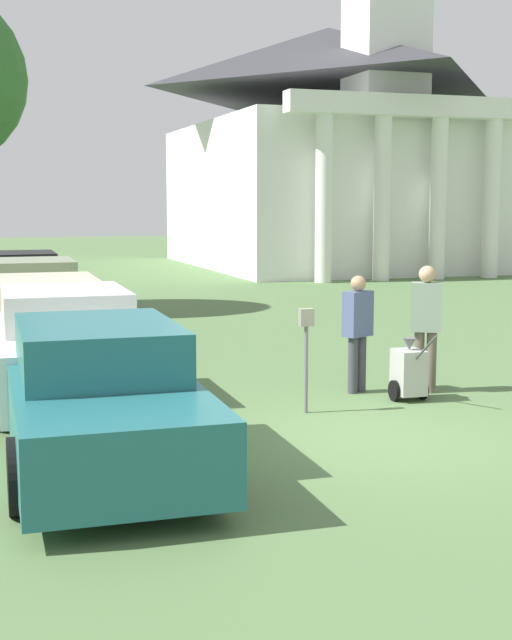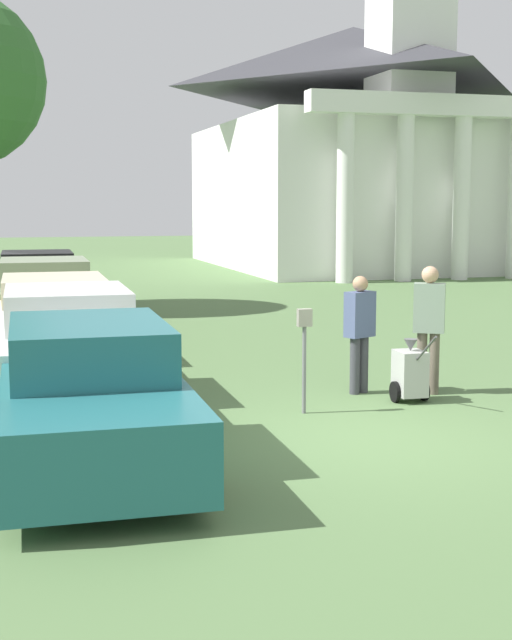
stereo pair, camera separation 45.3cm
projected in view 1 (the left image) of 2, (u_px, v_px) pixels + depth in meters
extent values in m
plane|color=#517042|center=(361.00, 438.00, 10.05)|extent=(120.00, 120.00, 0.00)
cube|color=#23666B|center=(97.00, 404.00, 9.30)|extent=(1.87, 5.22, 0.73)
cube|color=#23666B|center=(98.00, 348.00, 9.02)|extent=(1.59, 2.21, 0.52)
cylinder|color=black|center=(8.00, 397.00, 10.60)|extent=(0.19, 0.68, 0.67)
cylinder|color=black|center=(151.00, 389.00, 11.10)|extent=(0.19, 0.68, 0.67)
cylinder|color=black|center=(18.00, 476.00, 7.56)|extent=(0.19, 0.68, 0.67)
cylinder|color=black|center=(214.00, 459.00, 8.05)|extent=(0.19, 0.68, 0.67)
cube|color=silver|center=(65.00, 354.00, 12.11)|extent=(1.92, 4.91, 0.80)
cube|color=silver|center=(65.00, 308.00, 11.83)|extent=(1.64, 2.08, 0.51)
cylinder|color=black|center=(115.00, 351.00, 13.83)|extent=(0.19, 0.69, 0.68)
cylinder|color=black|center=(0.00, 400.00, 10.45)|extent=(0.19, 0.69, 0.68)
cylinder|color=black|center=(150.00, 390.00, 10.96)|extent=(0.19, 0.69, 0.68)
cube|color=beige|center=(45.00, 326.00, 14.96)|extent=(1.98, 5.09, 0.73)
cube|color=beige|center=(45.00, 292.00, 14.69)|extent=(1.69, 2.16, 0.47)
cylinder|color=black|center=(90.00, 323.00, 16.74)|extent=(0.20, 0.76, 0.75)
cylinder|color=black|center=(113.00, 350.00, 13.77)|extent=(0.20, 0.76, 0.75)
cube|color=gray|center=(31.00, 303.00, 17.99)|extent=(2.02, 4.97, 0.83)
cube|color=gray|center=(30.00, 271.00, 17.71)|extent=(1.73, 2.11, 0.46)
cylinder|color=black|center=(71.00, 305.00, 19.74)|extent=(0.20, 0.76, 0.76)
cylinder|color=black|center=(86.00, 323.00, 16.84)|extent=(0.20, 0.76, 0.76)
cube|color=black|center=(20.00, 290.00, 21.22)|extent=(1.95, 4.79, 0.76)
cube|color=black|center=(19.00, 264.00, 20.96)|extent=(1.66, 2.03, 0.54)
cylinder|color=black|center=(54.00, 293.00, 22.91)|extent=(0.19, 0.66, 0.65)
cylinder|color=black|center=(64.00, 305.00, 20.12)|extent=(0.19, 0.66, 0.65)
cylinder|color=slate|center=(306.00, 370.00, 11.18)|extent=(0.05, 0.05, 1.11)
cube|color=gray|center=(306.00, 317.00, 11.09)|extent=(0.18, 0.09, 0.22)
cylinder|color=#3F3F47|center=(361.00, 364.00, 12.47)|extent=(0.14, 0.14, 0.79)
cylinder|color=#3F3F47|center=(353.00, 365.00, 12.36)|extent=(0.14, 0.14, 0.79)
cube|color=#4C597F|center=(358.00, 314.00, 12.32)|extent=(0.47, 0.37, 0.63)
sphere|color=tan|center=(358.00, 283.00, 12.26)|extent=(0.22, 0.22, 0.22)
cylinder|color=#665B4C|center=(431.00, 362.00, 12.39)|extent=(0.14, 0.14, 0.86)
cylinder|color=#665B4C|center=(419.00, 362.00, 12.42)|extent=(0.14, 0.14, 0.86)
cube|color=gray|center=(426.00, 307.00, 12.30)|extent=(0.47, 0.40, 0.68)
sphere|color=tan|center=(427.00, 274.00, 12.24)|extent=(0.23, 0.23, 0.23)
cube|color=#B2B2AD|center=(409.00, 372.00, 11.92)|extent=(0.37, 0.45, 0.60)
cone|color=#59595B|center=(409.00, 344.00, 11.87)|extent=(0.18, 0.18, 0.16)
cylinder|color=#4C4C4C|center=(426.00, 348.00, 11.42)|extent=(0.05, 0.59, 0.43)
cylinder|color=black|center=(394.00, 391.00, 11.90)|extent=(0.06, 0.28, 0.28)
cylinder|color=black|center=(422.00, 389.00, 12.02)|extent=(0.06, 0.28, 0.28)
cube|color=white|center=(327.00, 196.00, 36.93)|extent=(10.56, 13.42, 5.76)
pyramid|color=#333338|center=(328.00, 60.00, 36.21)|extent=(10.77, 13.69, 2.59)
cylinder|color=white|center=(324.00, 199.00, 29.08)|extent=(0.56, 0.56, 5.47)
cylinder|color=white|center=(382.00, 199.00, 29.74)|extent=(0.56, 0.56, 5.47)
cylinder|color=white|center=(438.00, 199.00, 30.40)|extent=(0.56, 0.56, 5.47)
cylinder|color=white|center=(492.00, 199.00, 31.05)|extent=(0.56, 0.56, 5.47)
cube|color=white|center=(413.00, 106.00, 29.66)|extent=(8.98, 0.70, 0.70)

